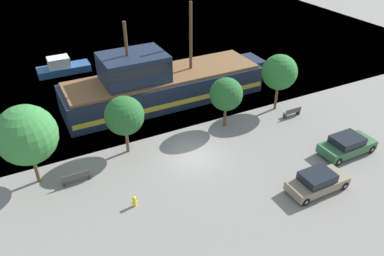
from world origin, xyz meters
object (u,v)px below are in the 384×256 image
(parked_car_curb_front, at_px, (317,182))
(bench_promenade_west, at_px, (76,177))
(pirate_ship, at_px, (161,84))
(moored_boat_dockside, at_px, (62,67))
(fire_hydrant, at_px, (134,201))
(parked_car_curb_mid, at_px, (347,145))
(bench_promenade_east, at_px, (292,112))

(parked_car_curb_front, bearing_deg, bench_promenade_west, 150.17)
(pirate_ship, distance_m, parked_car_curb_front, 16.98)
(moored_boat_dockside, relative_size, parked_car_curb_front, 1.33)
(moored_boat_dockside, distance_m, fire_hydrant, 23.43)
(parked_car_curb_mid, relative_size, fire_hydrant, 5.71)
(pirate_ship, height_order, parked_car_curb_front, pirate_ship)
(parked_car_curb_mid, height_order, fire_hydrant, parked_car_curb_mid)
(parked_car_curb_mid, xyz_separation_m, bench_promenade_west, (-19.05, 5.88, -0.28))
(parked_car_curb_front, bearing_deg, moored_boat_dockside, 112.22)
(parked_car_curb_mid, bearing_deg, fire_hydrant, 173.36)
(parked_car_curb_front, relative_size, parked_car_curb_mid, 0.96)
(pirate_ship, xyz_separation_m, parked_car_curb_mid, (9.19, -14.23, -1.10))
(fire_hydrant, distance_m, bench_promenade_east, 16.86)
(bench_promenade_east, xyz_separation_m, bench_promenade_west, (-19.06, -0.34, 0.01))
(moored_boat_dockside, bearing_deg, fire_hydrant, -90.15)
(pirate_ship, xyz_separation_m, fire_hydrant, (-7.10, -12.33, -1.41))
(moored_boat_dockside, relative_size, bench_promenade_east, 3.42)
(pirate_ship, bearing_deg, bench_promenade_west, -139.74)
(pirate_ship, xyz_separation_m, bench_promenade_east, (9.19, -8.01, -1.39))
(parked_car_curb_mid, bearing_deg, bench_promenade_west, 162.86)
(pirate_ship, relative_size, parked_car_curb_mid, 4.60)
(parked_car_curb_front, height_order, bench_promenade_west, parked_car_curb_front)
(parked_car_curb_mid, bearing_deg, pirate_ship, 122.86)
(pirate_ship, height_order, parked_car_curb_mid, pirate_ship)
(moored_boat_dockside, height_order, parked_car_curb_mid, moored_boat_dockside)
(fire_hydrant, bearing_deg, bench_promenade_west, 124.77)
(parked_car_curb_front, xyz_separation_m, bench_promenade_east, (4.99, 8.40, -0.26))
(parked_car_curb_front, xyz_separation_m, fire_hydrant, (-11.30, 4.08, -0.28))
(parked_car_curb_front, bearing_deg, pirate_ship, 104.35)
(pirate_ship, relative_size, bench_promenade_west, 10.66)
(pirate_ship, relative_size, moored_boat_dockside, 3.59)
(moored_boat_dockside, height_order, bench_promenade_west, moored_boat_dockside)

